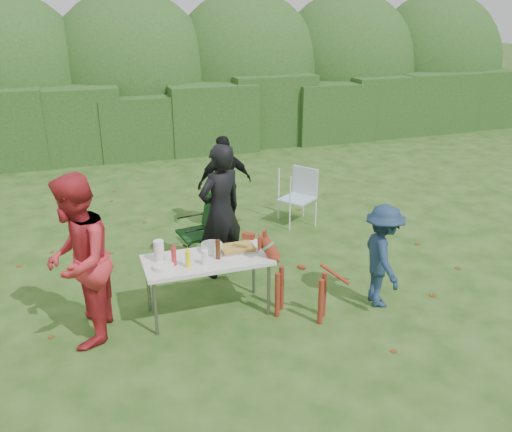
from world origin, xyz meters
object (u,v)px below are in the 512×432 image
object	(u,v)px
folding_table	(207,262)
ketchup_bottle	(174,256)
person_red_jacket	(78,262)
lawn_chair	(297,197)
child	(383,256)
person_black_puffy	(225,183)
beer_bottle	(218,249)
dog	(301,279)
mustard_bottle	(188,259)
camping_chair	(198,230)
paper_towel_roll	(159,251)
person_cook	(220,212)

from	to	relation	value
folding_table	ketchup_bottle	size ratio (longest dim) A/B	6.82
person_red_jacket	ketchup_bottle	xyz separation A→B (m)	(1.04, 0.05, -0.12)
lawn_chair	ketchup_bottle	world-z (taller)	ketchup_bottle
child	lawn_chair	distance (m)	2.86
person_black_puffy	beer_bottle	world-z (taller)	person_black_puffy
person_black_puffy	lawn_chair	size ratio (longest dim) A/B	1.65
person_red_jacket	child	distance (m)	3.57
person_black_puffy	dog	world-z (taller)	person_black_puffy
child	beer_bottle	distance (m)	2.03
child	mustard_bottle	distance (m)	2.38
child	lawn_chair	bearing A→B (deg)	9.80
folding_table	person_black_puffy	xyz separation A→B (m)	(0.95, 2.58, 0.10)
camping_chair	lawn_chair	world-z (taller)	camping_chair
mustard_bottle	folding_table	bearing A→B (deg)	30.95
folding_table	child	xyz separation A→B (m)	(2.10, -0.48, -0.03)
camping_chair	beer_bottle	size ratio (longest dim) A/B	4.09
paper_towel_roll	mustard_bottle	bearing A→B (deg)	-42.01
child	ketchup_bottle	bearing A→B (deg)	91.60
person_cook	lawn_chair	bearing A→B (deg)	-162.79
folding_table	person_red_jacket	size ratio (longest dim) A/B	0.77
camping_chair	beer_bottle	xyz separation A→B (m)	(-0.11, -1.52, 0.37)
person_cook	person_black_puffy	world-z (taller)	person_cook
child	lawn_chair	xyz separation A→B (m)	(0.08, 2.86, -0.18)
child	beer_bottle	size ratio (longest dim) A/B	5.49
dog	person_red_jacket	bearing A→B (deg)	28.98
person_black_puffy	ketchup_bottle	world-z (taller)	person_black_puffy
dog	lawn_chair	distance (m)	3.04
lawn_chair	beer_bottle	world-z (taller)	beer_bottle
camping_chair	mustard_bottle	distance (m)	1.73
paper_towel_roll	person_cook	bearing A→B (deg)	41.02
ketchup_bottle	beer_bottle	xyz separation A→B (m)	(0.52, -0.00, 0.01)
dog	camping_chair	bearing A→B (deg)	-30.34
beer_bottle	paper_towel_roll	distance (m)	0.68
person_black_puffy	person_cook	bearing A→B (deg)	67.80
folding_table	person_cook	world-z (taller)	person_cook
person_red_jacket	beer_bottle	distance (m)	1.57
folding_table	person_cook	distance (m)	1.08
person_cook	dog	distance (m)	1.57
person_cook	person_black_puffy	size ratio (longest dim) A/B	1.18
folding_table	dog	xyz separation A→B (m)	(1.03, -0.44, -0.19)
camping_chair	child	bearing A→B (deg)	125.56
person_black_puffy	ketchup_bottle	bearing A→B (deg)	58.31
child	camping_chair	xyz separation A→B (m)	(-1.87, 1.95, -0.17)
person_black_puffy	person_red_jacket	bearing A→B (deg)	43.67
folding_table	lawn_chair	bearing A→B (deg)	47.55
lawn_chair	person_red_jacket	bearing A→B (deg)	0.22
person_red_jacket	lawn_chair	bearing A→B (deg)	137.23
camping_chair	person_red_jacket	bearing A→B (deg)	34.78
folding_table	beer_bottle	bearing A→B (deg)	-23.49
person_cook	ketchup_bottle	bearing A→B (deg)	28.22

